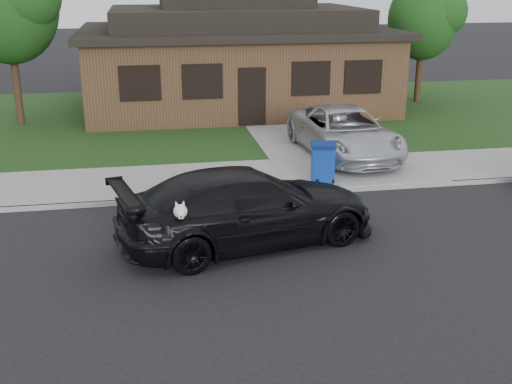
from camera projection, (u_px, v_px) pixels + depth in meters
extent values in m
plane|color=black|center=(150.00, 262.00, 12.87)|extent=(120.00, 120.00, 0.00)
cube|color=gray|center=(145.00, 183.00, 17.51)|extent=(60.00, 3.00, 0.12)
cube|color=gray|center=(146.00, 201.00, 16.11)|extent=(60.00, 0.12, 0.12)
cube|color=#193814|center=(142.00, 120.00, 24.96)|extent=(60.00, 13.00, 0.13)
cube|color=gray|center=(311.00, 132.00, 23.16)|extent=(4.50, 13.00, 0.14)
imported|color=black|center=(248.00, 207.00, 13.53)|extent=(5.93, 3.50, 1.61)
ellipsoid|color=white|center=(180.00, 212.00, 12.26)|extent=(0.34, 0.40, 0.30)
sphere|color=white|center=(180.00, 211.00, 12.01)|extent=(0.26, 0.26, 0.26)
cube|color=white|center=(181.00, 216.00, 11.91)|extent=(0.09, 0.12, 0.08)
sphere|color=black|center=(181.00, 217.00, 11.85)|extent=(0.04, 0.04, 0.04)
cone|color=white|center=(176.00, 204.00, 12.00)|extent=(0.11, 0.11, 0.14)
cone|color=white|center=(183.00, 203.00, 12.02)|extent=(0.11, 0.11, 0.14)
imported|color=silver|center=(344.00, 132.00, 19.73)|extent=(2.70, 5.34, 1.45)
cube|color=#0D3596|center=(323.00, 164.00, 17.33)|extent=(0.68, 0.68, 0.96)
cube|color=#071D56|center=(323.00, 145.00, 17.16)|extent=(0.74, 0.74, 0.11)
cylinder|color=black|center=(318.00, 182.00, 17.15)|extent=(0.08, 0.16, 0.15)
cylinder|color=black|center=(333.00, 181.00, 17.22)|extent=(0.08, 0.16, 0.15)
cube|color=#422B1C|center=(236.00, 70.00, 26.98)|extent=(12.00, 8.00, 3.00)
cube|color=black|center=(235.00, 30.00, 26.46)|extent=(12.60, 8.60, 0.25)
cube|color=black|center=(235.00, 17.00, 26.29)|extent=(10.00, 6.50, 0.80)
cube|color=black|center=(252.00, 97.00, 23.36)|extent=(1.00, 0.06, 2.10)
cube|color=black|center=(140.00, 83.00, 22.50)|extent=(1.30, 0.05, 1.10)
cube|color=black|center=(202.00, 82.00, 22.87)|extent=(1.30, 0.05, 1.10)
cube|color=black|center=(311.00, 78.00, 23.54)|extent=(1.30, 0.05, 1.10)
cube|color=black|center=(363.00, 77.00, 23.87)|extent=(1.30, 0.05, 1.10)
cylinder|color=#332114|center=(17.00, 90.00, 23.78)|extent=(0.28, 0.28, 2.48)
ellipsoid|color=#143811|center=(7.00, 5.00, 22.80)|extent=(3.60, 3.60, 4.14)
cylinder|color=#332114|center=(418.00, 78.00, 28.01)|extent=(0.28, 0.28, 2.03)
ellipsoid|color=#143811|center=(423.00, 19.00, 27.20)|extent=(3.00, 3.00, 3.45)
sphere|color=#26591E|center=(442.00, 12.00, 26.78)|extent=(2.10, 2.10, 2.10)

